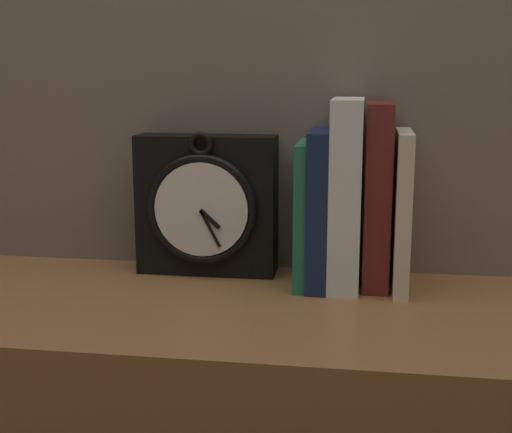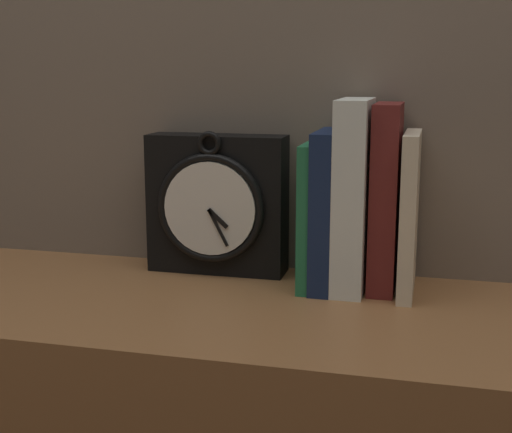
% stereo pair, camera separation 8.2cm
% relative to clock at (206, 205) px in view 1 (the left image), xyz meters
% --- Properties ---
extents(clock, '(0.20, 0.07, 0.21)m').
position_rel_clock_xyz_m(clock, '(0.00, 0.00, 0.00)').
color(clock, black).
rests_on(clock, bookshelf).
extents(book_slot0_green, '(0.02, 0.12, 0.20)m').
position_rel_clock_xyz_m(book_slot0_green, '(0.14, -0.03, -0.00)').
color(book_slot0_green, '#227044').
rests_on(book_slot0_green, bookshelf).
extents(book_slot1_navy, '(0.03, 0.13, 0.22)m').
position_rel_clock_xyz_m(book_slot1_navy, '(0.17, -0.03, 0.01)').
color(book_slot1_navy, '#162547').
rests_on(book_slot1_navy, bookshelf).
extents(book_slot2_white, '(0.04, 0.13, 0.26)m').
position_rel_clock_xyz_m(book_slot2_white, '(0.20, -0.03, 0.03)').
color(book_slot2_white, white).
rests_on(book_slot2_white, bookshelf).
extents(book_slot3_maroon, '(0.04, 0.11, 0.25)m').
position_rel_clock_xyz_m(book_slot3_maroon, '(0.25, -0.02, 0.02)').
color(book_slot3_maroon, maroon).
rests_on(book_slot3_maroon, bookshelf).
extents(book_slot4_cream, '(0.02, 0.13, 0.22)m').
position_rel_clock_xyz_m(book_slot4_cream, '(0.28, -0.03, 0.01)').
color(book_slot4_cream, beige).
rests_on(book_slot4_cream, bookshelf).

